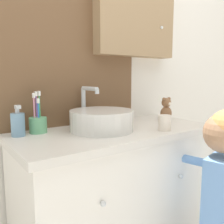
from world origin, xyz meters
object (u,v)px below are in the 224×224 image
at_px(toothbrush_holder, 38,124).
at_px(soap_dispenser, 18,124).
at_px(child_figure, 220,188).
at_px(drinking_cup, 165,123).
at_px(teddy_bear, 166,109).
at_px(sink_basin, 101,120).

distance_m(toothbrush_holder, soap_dispenser, 0.10).
relative_size(soap_dispenser, child_figure, 0.15).
xyz_separation_m(toothbrush_holder, drinking_cup, (0.54, -0.32, -0.01)).
bearing_deg(drinking_cup, soap_dispenser, 154.44).
relative_size(teddy_bear, drinking_cup, 1.83).
bearing_deg(sink_basin, toothbrush_holder, 154.13).
height_order(soap_dispenser, teddy_bear, same).
relative_size(toothbrush_holder, teddy_bear, 1.41).
relative_size(sink_basin, drinking_cup, 4.68).
xyz_separation_m(soap_dispenser, drinking_cup, (0.63, -0.30, -0.02)).
height_order(sink_basin, child_figure, sink_basin).
relative_size(toothbrush_holder, drinking_cup, 2.57).
relative_size(child_figure, teddy_bear, 6.73).
distance_m(soap_dispenser, child_figure, 0.95).
bearing_deg(sink_basin, drinking_cup, -35.66).
distance_m(sink_basin, child_figure, 0.63).
bearing_deg(toothbrush_holder, drinking_cup, -30.85).
relative_size(sink_basin, soap_dispenser, 2.55).
relative_size(toothbrush_holder, soap_dispenser, 1.40).
height_order(sink_basin, soap_dispenser, sink_basin).
distance_m(toothbrush_holder, teddy_bear, 0.77).
xyz_separation_m(toothbrush_holder, child_figure, (0.61, -0.59, -0.27)).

